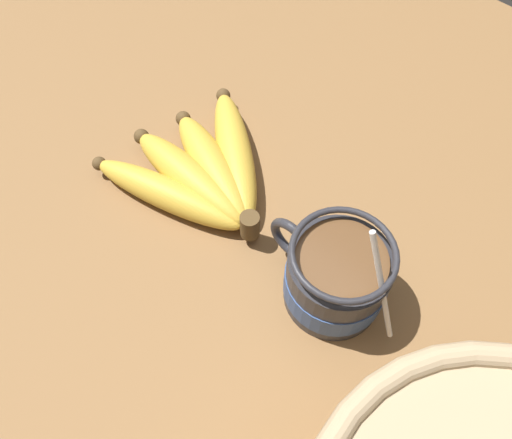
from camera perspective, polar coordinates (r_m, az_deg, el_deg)
The scene contains 3 objects.
table at distance 52.70cm, azimuth -1.39°, elevation -5.03°, with size 114.24×114.24×2.96cm.
coffee_mug at distance 46.60cm, azimuth 9.05°, elevation -6.53°, with size 14.89×9.54×14.07cm.
banana_bunch at distance 55.30cm, azimuth -6.09°, elevation 5.51°, with size 20.07×20.09×4.34cm.
Camera 1 is at (-17.52, 16.65, 48.31)cm, focal length 35.00 mm.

